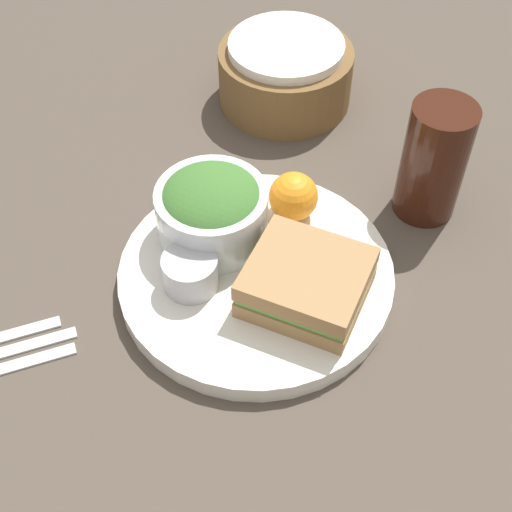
{
  "coord_description": "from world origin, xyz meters",
  "views": [
    {
      "loc": [
        0.07,
        -0.44,
        0.57
      ],
      "look_at": [
        0.0,
        0.0,
        0.04
      ],
      "focal_mm": 50.0,
      "sensor_mm": 36.0,
      "label": 1
    }
  ],
  "objects": [
    {
      "name": "dressing_cup",
      "position": [
        -0.06,
        -0.03,
        0.04
      ],
      "size": [
        0.05,
        0.05,
        0.04
      ],
      "primitive_type": "cylinder",
      "color": "#B7B7BC",
      "rests_on": "plate"
    },
    {
      "name": "drink_glass",
      "position": [
        0.17,
        0.13,
        0.07
      ],
      "size": [
        0.07,
        0.07,
        0.14
      ],
      "primitive_type": "cylinder",
      "color": "#38190F",
      "rests_on": "ground_plane"
    },
    {
      "name": "ground_plane",
      "position": [
        0.0,
        0.0,
        0.0
      ],
      "size": [
        4.0,
        4.0,
        0.0
      ],
      "primitive_type": "plane",
      "color": "#4C4238"
    },
    {
      "name": "bread_basket",
      "position": [
        -0.01,
        0.3,
        0.04
      ],
      "size": [
        0.17,
        0.17,
        0.08
      ],
      "color": "brown",
      "rests_on": "ground_plane"
    },
    {
      "name": "salad_bowl",
      "position": [
        -0.05,
        0.04,
        0.06
      ],
      "size": [
        0.11,
        0.11,
        0.07
      ],
      "color": "white",
      "rests_on": "plate"
    },
    {
      "name": "plate",
      "position": [
        0.0,
        0.0,
        0.01
      ],
      "size": [
        0.28,
        0.28,
        0.02
      ],
      "primitive_type": "cylinder",
      "color": "white",
      "rests_on": "ground_plane"
    },
    {
      "name": "sandwich",
      "position": [
        0.05,
        -0.03,
        0.04
      ],
      "size": [
        0.13,
        0.13,
        0.04
      ],
      "color": "#A37A4C",
      "rests_on": "plate"
    },
    {
      "name": "orange_wedge",
      "position": [
        0.03,
        0.08,
        0.05
      ],
      "size": [
        0.05,
        0.05,
        0.05
      ],
      "primitive_type": "sphere",
      "color": "orange",
      "rests_on": "plate"
    }
  ]
}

